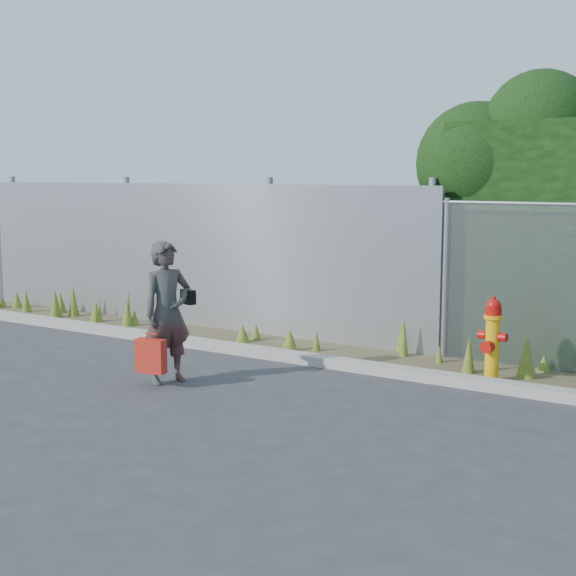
% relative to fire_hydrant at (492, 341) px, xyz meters
% --- Properties ---
extents(ground, '(80.00, 80.00, 0.00)m').
position_rel_fire_hydrant_xyz_m(ground, '(-1.97, -2.10, -0.48)').
color(ground, '#323234').
rests_on(ground, ground).
extents(curb, '(16.00, 0.22, 0.12)m').
position_rel_fire_hydrant_xyz_m(curb, '(-1.97, -0.30, -0.42)').
color(curb, gray).
rests_on(curb, ground).
extents(weed_strip, '(16.00, 1.29, 0.55)m').
position_rel_fire_hydrant_xyz_m(weed_strip, '(-2.83, 0.36, -0.36)').
color(weed_strip, '#4B402B').
rests_on(weed_strip, ground).
extents(corrugated_fence, '(8.50, 0.21, 2.30)m').
position_rel_fire_hydrant_xyz_m(corrugated_fence, '(-5.22, 0.91, 0.62)').
color(corrugated_fence, '#A5A6AC').
rests_on(corrugated_fence, ground).
extents(fire_hydrant, '(0.33, 0.30, 0.99)m').
position_rel_fire_hydrant_xyz_m(fire_hydrant, '(0.00, 0.00, 0.00)').
color(fire_hydrant, '#E7A50C').
rests_on(fire_hydrant, ground).
extents(woman, '(0.57, 0.68, 1.61)m').
position_rel_fire_hydrant_xyz_m(woman, '(-3.12, -1.90, 0.32)').
color(woman, '#0D564A').
rests_on(woman, ground).
extents(red_tote_bag, '(0.34, 0.13, 0.45)m').
position_rel_fire_hydrant_xyz_m(red_tote_bag, '(-3.11, -2.20, -0.12)').
color(red_tote_bag, red).
extents(black_shoulder_bag, '(0.22, 0.09, 0.16)m').
position_rel_fire_hydrant_xyz_m(black_shoulder_bag, '(-3.03, -1.65, 0.47)').
color(black_shoulder_bag, black).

